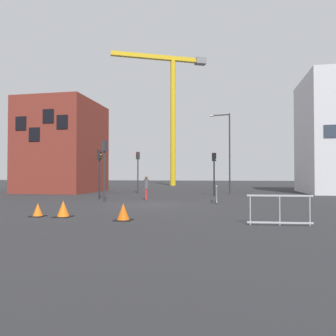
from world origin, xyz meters
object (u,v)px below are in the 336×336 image
streetlamp_tall (227,146)px  traffic_light_corner (214,167)px  traffic_cone_by_barrier (123,212)px  traffic_cone_orange (63,209)px  pedestrian_walking (146,186)px  traffic_cone_on_verge (38,210)px  traffic_light_median (138,166)px  traffic_light_near (99,166)px  construction_crane (171,99)px  traffic_light_far (104,161)px

streetlamp_tall → traffic_light_corner: 4.22m
traffic_cone_by_barrier → traffic_cone_orange: bearing=170.5°
traffic_light_corner → traffic_cone_by_barrier: bearing=-100.8°
traffic_light_corner → pedestrian_walking: bearing=-129.8°
traffic_cone_by_barrier → pedestrian_walking: bearing=99.5°
traffic_cone_on_verge → traffic_light_corner: bearing=65.1°
traffic_cone_orange → traffic_light_corner: bearing=68.8°
traffic_light_corner → traffic_light_median: size_ratio=0.92×
traffic_light_corner → traffic_light_near: (-8.15, -5.39, -0.04)m
traffic_light_near → traffic_cone_on_verge: traffic_light_near is taller
construction_crane → traffic_light_corner: size_ratio=5.97×
construction_crane → traffic_cone_by_barrier: bearing=-82.6°
traffic_light_corner → traffic_light_near: bearing=-146.5°
construction_crane → streetlamp_tall: size_ratio=2.85×
streetlamp_tall → traffic_cone_by_barrier: bearing=-102.1°
traffic_light_far → traffic_cone_by_barrier: (3.97, -7.79, -2.41)m
traffic_light_median → traffic_cone_orange: size_ratio=5.78×
traffic_cone_orange → pedestrian_walking: bearing=82.8°
traffic_light_corner → traffic_cone_orange: size_ratio=5.31×
traffic_light_corner → traffic_light_near: size_ratio=1.02×
pedestrian_walking → traffic_light_far: bearing=-138.9°
traffic_light_near → traffic_light_far: size_ratio=0.89×
traffic_light_far → traffic_cone_orange: bearing=-81.1°
traffic_light_corner → traffic_cone_on_verge: (-6.90, -14.89, -2.22)m
streetlamp_tall → traffic_cone_by_barrier: (-4.02, -18.82, -4.23)m
traffic_light_near → traffic_light_far: (1.25, -2.13, 0.27)m
traffic_light_median → pedestrian_walking: traffic_light_median is taller
construction_crane → traffic_cone_on_verge: (1.19, -39.21, -14.21)m
traffic_cone_on_verge → traffic_light_near: bearing=97.5°
traffic_cone_by_barrier → traffic_cone_on_verge: traffic_cone_by_barrier is taller
construction_crane → traffic_cone_orange: bearing=-86.6°
construction_crane → streetlamp_tall: bearing=-66.2°
streetlamp_tall → traffic_light_far: size_ratio=1.90×
traffic_light_median → traffic_cone_on_verge: (0.45, -16.84, -2.42)m
streetlamp_tall → traffic_cone_orange: streetlamp_tall is taller
pedestrian_walking → traffic_cone_on_verge: size_ratio=2.95×
traffic_light_near → traffic_cone_orange: bearing=-75.7°
traffic_light_median → pedestrian_walking: (2.78, -7.44, -1.70)m
traffic_light_far → traffic_cone_by_barrier: traffic_light_far is taller
traffic_light_median → traffic_cone_by_barrier: 17.97m
traffic_light_median → traffic_light_far: 9.48m
streetlamp_tall → traffic_light_near: bearing=-136.1°
traffic_light_near → traffic_cone_on_verge: size_ratio=6.31×
traffic_light_corner → traffic_cone_on_verge: traffic_light_corner is taller
traffic_cone_by_barrier → traffic_light_corner: bearing=79.2°
traffic_light_corner → traffic_cone_orange: 16.05m
traffic_cone_orange → traffic_cone_on_verge: (-1.15, -0.06, -0.06)m
traffic_cone_orange → traffic_cone_by_barrier: size_ratio=1.04×
traffic_light_near → traffic_cone_on_verge: 9.83m
traffic_light_near → traffic_light_far: bearing=-59.5°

